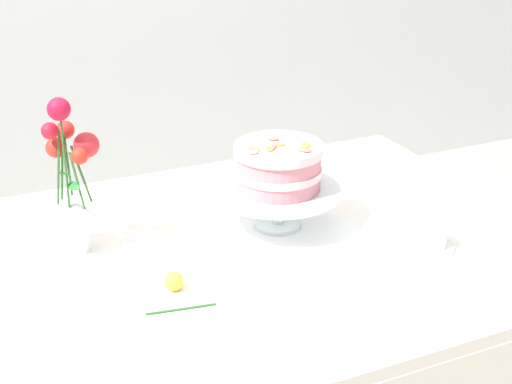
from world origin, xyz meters
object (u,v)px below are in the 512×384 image
fallen_rose (174,283)px  cake_stand (278,195)px  dining_table (243,287)px  teacup (429,235)px  layer_cake (278,166)px  flower_vase (71,190)px

fallen_rose → cake_stand: bearing=28.4°
dining_table → teacup: (0.38, -0.15, 0.12)m
cake_stand → layer_cake: size_ratio=1.43×
layer_cake → fallen_rose: 0.38m
cake_stand → teacup: bearing=-41.9°
dining_table → layer_cake: layer_cake is taller
dining_table → layer_cake: bearing=32.3°
dining_table → fallen_rose: bearing=-154.4°
cake_stand → flower_vase: flower_vase is taller
cake_stand → layer_cake: layer_cake is taller
layer_cake → fallen_rose: (-0.31, -0.17, -0.14)m
cake_stand → fallen_rose: 0.36m
layer_cake → flower_vase: 0.46m
cake_stand → fallen_rose: size_ratio=2.14×
layer_cake → flower_vase: (-0.45, 0.09, -0.01)m
dining_table → teacup: teacup is taller
cake_stand → fallen_rose: (-0.31, -0.17, -0.06)m
fallen_rose → teacup: bearing=-6.2°
flower_vase → teacup: flower_vase is taller
layer_cake → teacup: size_ratio=1.68×
flower_vase → fallen_rose: 0.32m
layer_cake → teacup: (0.26, -0.23, -0.12)m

